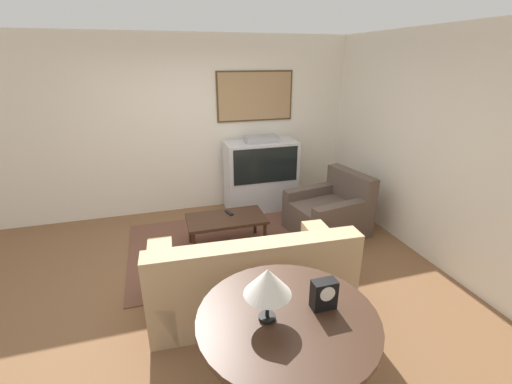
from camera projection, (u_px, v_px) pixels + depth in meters
ground_plane at (216, 279)px, 3.89m from camera, size 12.00×12.00×0.00m
wall_back at (189, 127)px, 5.30m from camera, size 12.00×0.10×2.70m
wall_right at (428, 147)px, 4.10m from camera, size 0.06×12.00×2.70m
area_rug at (229, 245)px, 4.60m from camera, size 2.58×1.88×0.01m
tv at (261, 175)px, 5.53m from camera, size 1.13×0.53×1.22m
couch at (250, 278)px, 3.39m from camera, size 1.97×1.01×0.87m
armchair at (329, 213)px, 4.87m from camera, size 1.10×1.03×0.86m
coffee_table at (226, 221)px, 4.44m from camera, size 1.01×0.55×0.43m
console_table at (288, 325)px, 2.22m from camera, size 1.18×1.18×0.80m
table_lamp at (268, 282)px, 2.07m from camera, size 0.30×0.30×0.37m
mantel_clock at (324, 294)px, 2.24m from camera, size 0.16×0.10×0.21m
remote at (229, 213)px, 4.53m from camera, size 0.09×0.17×0.02m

